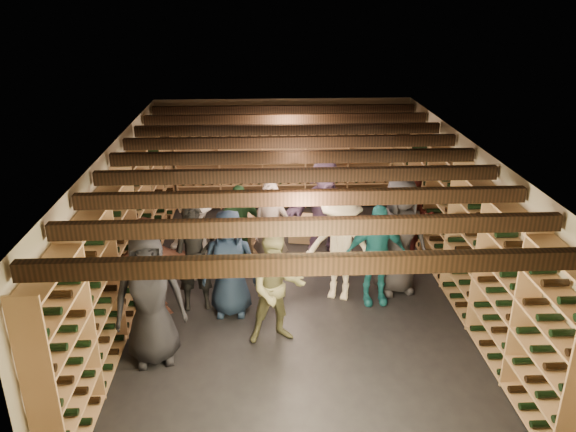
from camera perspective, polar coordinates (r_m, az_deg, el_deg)
The scene contains 23 objects.
ground at distance 9.26m, azimuth 0.59°, elevation -7.55°, with size 8.00×8.00×0.00m, color black.
walls at distance 8.73m, azimuth 0.62°, elevation -0.68°, with size 5.52×8.02×2.40m.
ceiling at distance 8.33m, azimuth 0.66°, elevation 6.94°, with size 5.50×8.00×0.01m, color beige.
ceiling_joists at distance 8.37m, azimuth 0.65°, elevation 6.02°, with size 5.40×7.12×0.18m.
wine_rack_left at distance 9.01m, azimuth -15.94°, elevation -1.70°, with size 0.32×7.50×2.15m.
wine_rack_right at distance 9.28m, azimuth 16.67°, elevation -1.07°, with size 0.32×7.50×2.15m.
wine_rack_back at distance 12.38m, azimuth -0.42°, elevation 5.66°, with size 4.70×0.30×2.15m.
crate_stack_left at distance 10.22m, azimuth -4.62°, elevation -1.96°, with size 0.59×0.51×0.85m.
crate_stack_right at distance 10.91m, azimuth 1.49°, elevation -1.25°, with size 0.55×0.42×0.51m.
crate_loose at distance 11.60m, azimuth 6.48°, elevation -0.83°, with size 0.50×0.33×0.17m, color tan.
person_0 at distance 7.43m, azimuth -13.88°, elevation -8.12°, with size 0.90×0.58×1.84m, color black.
person_1 at distance 8.52m, azimuth -9.41°, elevation -4.18°, with size 0.62×0.41×1.70m, color black.
person_2 at distance 7.66m, azimuth -1.15°, elevation -7.40°, with size 0.78×0.61×1.61m, color #64643F.
person_3 at distance 8.71m, azimuth 5.32°, elevation -3.19°, with size 1.12×0.65×1.74m, color beige.
person_4 at distance 8.68m, azimuth 8.89°, elevation -3.90°, with size 0.95×0.40×1.62m, color #1E737E.
person_5 at distance 8.52m, azimuth -14.01°, elevation -5.09°, with size 1.45×0.46×1.56m, color brown.
person_6 at distance 8.33m, azimuth -5.96°, elevation -4.81°, with size 0.81×0.53×1.66m, color #18273F.
person_7 at distance 9.24m, azimuth -1.75°, elevation -1.69°, with size 0.62×0.41×1.71m, color slate.
person_8 at distance 10.21m, azimuth 12.56°, elevation -0.27°, with size 0.76×0.59×1.57m, color #4E1817.
person_9 at distance 9.38m, azimuth -9.22°, elevation -2.34°, with size 0.96×0.55×1.49m, color beige.
person_10 at distance 9.74m, azimuth -5.03°, elevation -1.08°, with size 0.89×0.37×1.51m, color #224A27.
person_11 at distance 10.08m, azimuth 3.72°, elevation 0.77°, with size 1.70×0.54×1.84m, color slate.
person_12 at distance 9.02m, azimuth 11.17°, elevation -2.02°, with size 0.93×0.61×1.91m, color #2F2D32.
Camera 1 is at (-0.49, -8.03, 4.58)m, focal length 35.00 mm.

